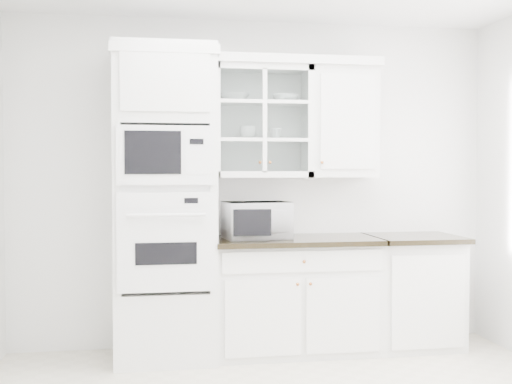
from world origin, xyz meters
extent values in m
cube|color=white|center=(0.00, 1.74, 1.35)|extent=(4.00, 0.02, 2.70)
cube|color=white|center=(-0.75, 1.43, 1.20)|extent=(0.76, 0.65, 2.40)
cube|color=white|center=(-0.75, 1.09, 0.94)|extent=(0.70, 0.03, 0.72)
cube|color=black|center=(-0.75, 1.07, 0.86)|extent=(0.44, 0.01, 0.16)
cube|color=white|center=(-0.75, 1.09, 1.56)|extent=(0.70, 0.03, 0.43)
cube|color=black|center=(-0.84, 1.07, 1.58)|extent=(0.40, 0.01, 0.31)
cube|color=white|center=(0.28, 1.45, 0.44)|extent=(1.30, 0.60, 0.88)
cube|color=#2E2611|center=(0.28, 1.42, 0.90)|extent=(1.32, 0.67, 0.04)
cube|color=white|center=(1.28, 1.45, 0.44)|extent=(0.70, 0.60, 0.88)
cube|color=#2E2611|center=(1.28, 1.42, 0.90)|extent=(0.72, 0.67, 0.04)
cube|color=white|center=(0.03, 1.58, 1.85)|extent=(0.80, 0.33, 0.90)
cube|color=white|center=(0.03, 1.58, 1.70)|extent=(0.74, 0.29, 0.02)
cube|color=white|center=(0.03, 1.58, 2.00)|extent=(0.74, 0.29, 0.02)
cube|color=white|center=(0.71, 1.58, 1.85)|extent=(0.55, 0.33, 0.90)
cube|color=white|center=(-0.07, 1.56, 2.33)|extent=(2.14, 0.38, 0.07)
imported|color=white|center=(-0.04, 1.42, 1.06)|extent=(0.54, 0.47, 0.29)
imported|color=white|center=(-0.20, 1.57, 2.04)|extent=(0.31, 0.31, 0.06)
imported|color=white|center=(0.23, 1.58, 2.04)|extent=(0.24, 0.24, 0.06)
imported|color=white|center=(-0.08, 1.60, 1.76)|extent=(0.14, 0.14, 0.11)
imported|color=white|center=(0.15, 1.58, 1.76)|extent=(0.10, 0.10, 0.09)
camera|label=1|loc=(-0.85, -3.55, 1.46)|focal=45.00mm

